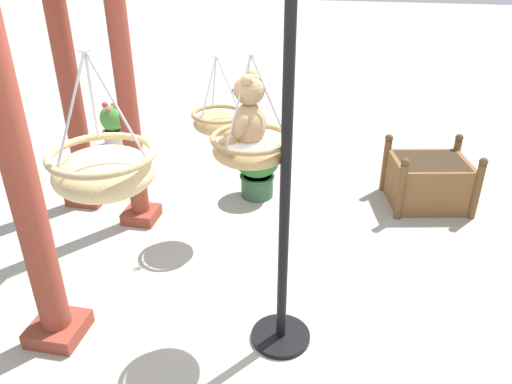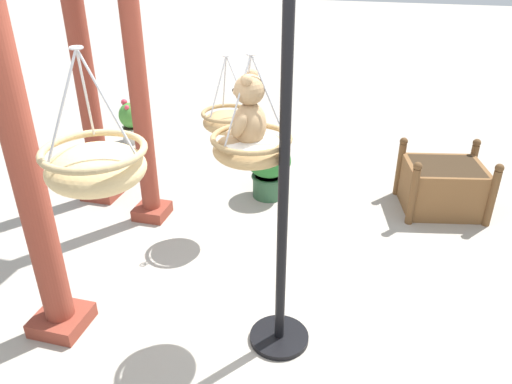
% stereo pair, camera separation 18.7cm
% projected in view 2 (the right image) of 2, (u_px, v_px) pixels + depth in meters
% --- Properties ---
extents(ground_plane, '(40.00, 40.00, 0.00)m').
position_uv_depth(ground_plane, '(259.00, 322.00, 3.88)').
color(ground_plane, '#A8A093').
extents(display_pole_central, '(0.44, 0.44, 2.53)m').
position_uv_depth(display_pole_central, '(282.00, 252.00, 3.35)').
color(display_pole_central, black).
rests_on(display_pole_central, ground).
extents(hanging_basket_with_teddy, '(0.53, 0.53, 0.71)m').
position_uv_depth(hanging_basket_with_teddy, '(251.00, 147.00, 3.21)').
color(hanging_basket_with_teddy, tan).
extents(teddy_bear, '(0.34, 0.30, 0.49)m').
position_uv_depth(teddy_bear, '(248.00, 116.00, 3.12)').
color(teddy_bear, tan).
extents(hanging_basket_left_high, '(0.51, 0.51, 0.69)m').
position_uv_depth(hanging_basket_left_high, '(96.00, 166.00, 2.40)').
color(hanging_basket_left_high, tan).
extents(hanging_basket_right_low, '(0.49, 0.49, 0.71)m').
position_uv_depth(hanging_basket_right_low, '(228.00, 121.00, 4.54)').
color(hanging_basket_right_low, tan).
extents(greenhouse_pillar_left, '(0.40, 0.40, 3.01)m').
position_uv_depth(greenhouse_pillar_left, '(22.00, 154.00, 3.16)').
color(greenhouse_pillar_left, brown).
rests_on(greenhouse_pillar_left, ground).
extents(greenhouse_pillar_right, '(0.40, 0.40, 2.97)m').
position_uv_depth(greenhouse_pillar_right, '(84.00, 72.00, 5.05)').
color(greenhouse_pillar_right, brown).
rests_on(greenhouse_pillar_right, ground).
extents(greenhouse_pillar_far_back, '(0.35, 0.35, 2.88)m').
position_uv_depth(greenhouse_pillar_far_back, '(138.00, 89.00, 4.67)').
color(greenhouse_pillar_far_back, brown).
rests_on(greenhouse_pillar_far_back, ground).
extents(wooden_planter_box, '(0.89, 1.00, 0.70)m').
position_uv_depth(wooden_planter_box, '(443.00, 185.00, 5.33)').
color(wooden_planter_box, brown).
rests_on(wooden_planter_box, ground).
extents(potted_plant_flowering_red, '(0.49, 0.49, 0.63)m').
position_uv_depth(potted_plant_flowering_red, '(269.00, 168.00, 5.56)').
color(potted_plant_flowering_red, '#2D5638').
rests_on(potted_plant_flowering_red, ground).
extents(potted_plant_bushy_green, '(0.32, 0.32, 0.62)m').
position_uv_depth(potted_plant_bushy_green, '(131.00, 121.00, 7.04)').
color(potted_plant_bushy_green, beige).
rests_on(potted_plant_bushy_green, ground).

